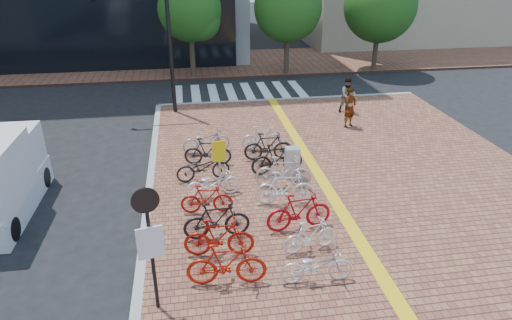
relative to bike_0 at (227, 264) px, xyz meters
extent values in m
plane|color=black|center=(1.85, 2.38, -0.73)|extent=(120.00, 120.00, 0.00)
cube|color=gray|center=(4.85, 14.38, -0.66)|extent=(14.00, 0.25, 0.15)
cube|color=brown|center=(1.85, 23.38, -0.66)|extent=(70.00, 8.00, 0.15)
cube|color=silver|center=(-1.15, 16.38, -0.73)|extent=(0.50, 4.00, 0.01)
cube|color=silver|center=(-0.15, 16.38, -0.73)|extent=(0.50, 4.00, 0.01)
cube|color=silver|center=(0.85, 16.38, -0.73)|extent=(0.50, 4.00, 0.01)
cube|color=silver|center=(1.85, 16.38, -0.73)|extent=(0.50, 4.00, 0.01)
cube|color=silver|center=(2.85, 16.38, -0.73)|extent=(0.50, 4.00, 0.01)
cube|color=silver|center=(3.85, 16.38, -0.73)|extent=(0.50, 4.00, 0.01)
cube|color=silver|center=(4.85, 16.38, -0.73)|extent=(0.50, 4.00, 0.01)
cube|color=silver|center=(5.85, 16.38, -0.73)|extent=(0.50, 4.00, 0.01)
cylinder|color=#38281E|center=(-0.15, 19.88, 0.72)|extent=(0.32, 0.32, 2.60)
sphere|color=#194714|center=(-0.15, 19.88, 3.47)|extent=(3.80, 3.80, 3.80)
sphere|color=#194714|center=(0.45, 19.58, 2.87)|extent=(2.40, 2.40, 2.40)
cylinder|color=#38281E|center=(5.85, 19.88, 0.72)|extent=(0.32, 0.32, 2.60)
sphere|color=#194714|center=(5.85, 19.88, 3.47)|extent=(4.20, 4.20, 4.20)
sphere|color=#194714|center=(6.45, 19.58, 2.87)|extent=(2.40, 2.40, 2.40)
cylinder|color=#38281E|center=(11.85, 19.88, 0.72)|extent=(0.32, 0.32, 2.60)
sphere|color=#194714|center=(11.85, 19.88, 3.47)|extent=(4.60, 4.60, 4.60)
sphere|color=#194714|center=(12.45, 19.58, 2.87)|extent=(2.40, 2.40, 2.40)
imported|color=#B41D0C|center=(0.00, 0.00, 0.00)|extent=(1.98, 0.72, 1.17)
imported|color=#A3150B|center=(-0.09, 1.17, -0.02)|extent=(1.91, 0.72, 1.12)
imported|color=black|center=(-0.08, 2.01, -0.02)|extent=(1.90, 0.61, 1.13)
imported|color=#A6110B|center=(-0.28, 3.38, -0.10)|extent=(1.63, 0.57, 0.96)
imported|color=white|center=(-0.02, 4.37, -0.10)|extent=(1.92, 0.94, 0.97)
imported|color=black|center=(-0.27, 5.57, -0.09)|extent=(1.96, 0.89, 0.99)
imported|color=black|center=(-0.03, 6.82, -0.05)|extent=(1.83, 0.76, 1.07)
imported|color=#ADAEB2|center=(-0.02, 7.99, -0.08)|extent=(1.99, 0.96, 1.01)
imported|color=silver|center=(2.16, -0.26, -0.11)|extent=(1.82, 0.69, 0.95)
imported|color=white|center=(2.34, 0.99, -0.11)|extent=(1.63, 0.75, 0.95)
imported|color=#A50B15|center=(2.30, 2.06, 0.00)|extent=(2.00, 0.76, 1.17)
imported|color=white|center=(2.20, 3.50, 0.00)|extent=(1.98, 0.77, 1.16)
imported|color=#BAB9BE|center=(2.39, 4.59, 0.00)|extent=(2.00, 0.92, 1.16)
imported|color=black|center=(2.39, 5.69, 0.00)|extent=(2.00, 0.78, 1.17)
imported|color=black|center=(2.27, 6.88, -0.03)|extent=(1.87, 0.63, 1.11)
imported|color=white|center=(2.22, 7.91, -0.08)|extent=(1.68, 0.51, 1.00)
imported|color=gray|center=(6.57, 9.83, 0.32)|extent=(0.78, 0.70, 1.80)
imported|color=#454B57|center=(7.15, 11.80, 0.27)|extent=(0.92, 0.77, 1.70)
cube|color=silver|center=(2.86, 5.35, -0.02)|extent=(0.54, 0.41, 1.12)
cylinder|color=#B7B7BC|center=(0.27, 5.04, 0.24)|extent=(0.07, 0.07, 1.64)
cube|color=yellow|center=(0.27, 5.00, 0.74)|extent=(0.46, 0.11, 0.73)
cylinder|color=black|center=(-1.65, -0.54, 0.96)|extent=(0.10, 0.10, 3.10)
cylinder|color=black|center=(-1.65, -0.60, 2.25)|extent=(0.58, 0.15, 0.58)
cube|color=silver|center=(-1.65, -0.60, 1.22)|extent=(0.57, 0.15, 0.77)
cylinder|color=black|center=(-1.28, 13.20, 2.62)|extent=(0.19, 0.19, 6.42)
cube|color=silver|center=(-6.65, 4.62, -0.28)|extent=(2.02, 4.59, 0.91)
cube|color=silver|center=(-6.62, 5.93, 0.83)|extent=(1.96, 1.96, 1.31)
cylinder|color=black|center=(-5.76, 6.22, -0.38)|extent=(0.24, 0.71, 0.71)
cylinder|color=black|center=(-5.82, 2.98, -0.38)|extent=(0.24, 0.71, 0.71)
camera|label=1|loc=(-0.68, -8.82, 6.91)|focal=32.00mm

